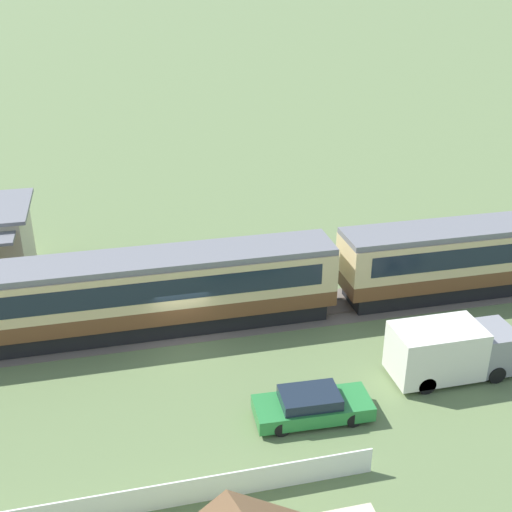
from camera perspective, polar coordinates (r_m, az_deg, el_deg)
ground_plane at (r=31.40m, az=-6.45°, el=-7.24°), size 600.00×600.00×0.00m
passenger_train at (r=31.24m, az=-11.77°, el=-3.18°), size 65.63×2.87×3.94m
railway_track at (r=32.33m, az=-10.07°, el=-6.44°), size 97.62×3.60×0.04m
parked_car_green at (r=26.18m, az=5.00°, el=-13.10°), size 4.74×2.03×1.22m
delivery_truck_grey at (r=29.24m, az=16.89°, el=-8.02°), size 5.49×2.22×2.48m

